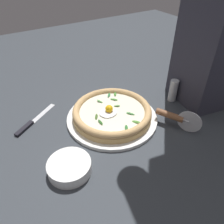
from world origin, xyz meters
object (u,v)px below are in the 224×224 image
at_px(pizza_cutter, 176,117).
at_px(pepper_shaker, 173,90).
at_px(side_bowl, 69,167).
at_px(table_knife, 30,123).
at_px(pizza, 112,112).

distance_m(pizza_cutter, pepper_shaker, 0.16).
xyz_separation_m(side_bowl, table_knife, (0.04, -0.26, -0.01)).
bearing_deg(side_bowl, pizza_cutter, 177.63).
relative_size(table_knife, pepper_shaker, 1.99).
xyz_separation_m(pizza, table_knife, (0.26, -0.13, -0.03)).
distance_m(table_knife, pepper_shaker, 0.55).
bearing_deg(table_knife, pizza, 153.65).
bearing_deg(side_bowl, pizza, -149.27).
distance_m(pizza, table_knife, 0.29).
bearing_deg(pizza, table_knife, -26.35).
xyz_separation_m(pizza_cutter, table_knife, (0.41, -0.27, -0.04)).
bearing_deg(table_knife, pizza_cutter, 146.76).
relative_size(pizza, pepper_shaker, 3.14).
bearing_deg(side_bowl, pepper_shaker, -167.62).
height_order(side_bowl, pepper_shaker, pepper_shaker).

